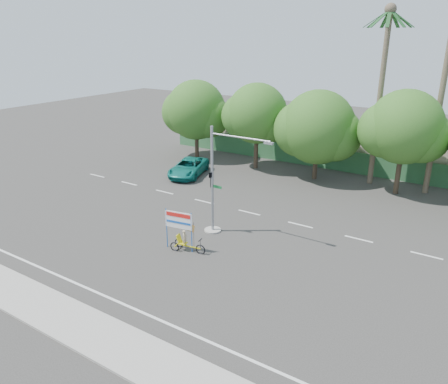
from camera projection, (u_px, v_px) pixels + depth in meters
The scene contains 14 objects.
ground at pixel (209, 267), 24.42m from camera, with size 120.00×120.00×0.00m, color #33302D.
sidewalk_near at pixel (109, 341), 18.48m from camera, with size 50.00×2.40×0.12m, color gray.
fence at pixel (339, 160), 41.03m from camera, with size 38.00×0.08×2.00m, color #336B3D.
building_left at pixel (267, 129), 49.33m from camera, with size 12.00×8.00×4.00m, color #B9A993.
building_right at pixel (440, 154), 40.24m from camera, with size 14.00×8.00×3.60m, color #B9A993.
tree_far_left at pixel (196, 112), 44.12m from camera, with size 7.14×6.00×7.96m.
tree_left at pixel (257, 116), 40.46m from camera, with size 6.66×5.60×8.07m.
tree_center at pixel (317, 129), 37.61m from camera, with size 7.62×6.40×7.85m.
tree_right at pixel (404, 130), 33.78m from camera, with size 6.90×5.80×8.36m.
palm_tall at pixel (447, 59), 32.12m from camera, with size 3.73×3.79×17.45m.
palm_short at pixel (382, 78), 34.96m from camera, with size 3.73×3.79×14.45m.
traffic_signal at pixel (216, 190), 27.67m from camera, with size 4.72×1.10×7.00m.
trike_billboard at pixel (183, 235), 25.93m from camera, with size 2.60×0.80×2.57m.
pickup_truck at pixel (188, 167), 39.75m from camera, with size 2.49×5.41×1.50m, color #107469.
Camera 1 is at (12.32, -17.61, 12.36)m, focal length 35.00 mm.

